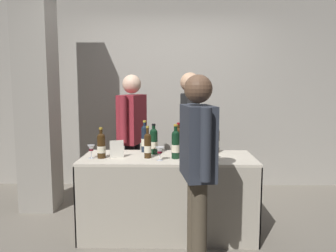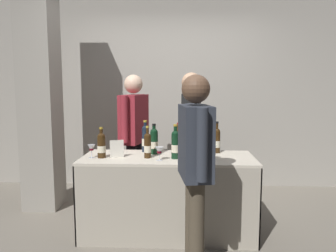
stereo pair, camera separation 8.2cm
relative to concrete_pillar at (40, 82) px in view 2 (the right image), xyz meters
name	(u,v)px [view 2 (the right image)]	position (x,y,z in m)	size (l,w,h in m)	color
ground_plane	(168,233)	(1.53, -0.67, -1.50)	(12.00, 12.00, 0.00)	gray
back_partition	(173,88)	(1.53, 1.01, -0.08)	(6.22, 0.12, 2.84)	#9E998E
concrete_pillar	(40,82)	(0.00, 0.00, 0.00)	(0.40, 0.40, 3.00)	gray
tasting_table	(168,181)	(1.53, -0.67, -0.97)	(1.67, 0.66, 0.78)	beige
featured_wine_bottle	(178,141)	(1.63, -0.59, -0.58)	(0.08, 0.08, 0.32)	#38230F
display_bottle_0	(101,145)	(0.90, -0.75, -0.60)	(0.08, 0.08, 0.29)	#38230F
display_bottle_1	(217,140)	(2.02, -0.46, -0.59)	(0.07, 0.07, 0.32)	#38230F
display_bottle_2	(154,141)	(1.39, -0.55, -0.59)	(0.08, 0.08, 0.31)	black
display_bottle_3	(206,143)	(1.90, -0.61, -0.60)	(0.07, 0.07, 0.28)	black
display_bottle_4	(148,145)	(1.34, -0.74, -0.60)	(0.07, 0.07, 0.31)	#38230F
display_bottle_5	(145,138)	(1.29, -0.44, -0.58)	(0.07, 0.07, 0.33)	#192333
display_bottle_6	(175,144)	(1.60, -0.75, -0.58)	(0.08, 0.08, 0.33)	black
wine_glass_near_vendor	(213,150)	(1.95, -0.78, -0.63)	(0.07, 0.07, 0.13)	silver
wine_glass_mid	(91,148)	(0.80, -0.76, -0.63)	(0.07, 0.07, 0.13)	silver
wine_glass_near_taster	(159,151)	(1.46, -0.84, -0.63)	(0.08, 0.08, 0.13)	silver
brochure_stand	(117,149)	(1.04, -0.73, -0.64)	(0.13, 0.01, 0.17)	silver
vendor_presenter	(191,130)	(1.77, -0.07, -0.54)	(0.22, 0.56, 1.61)	#4C4233
vendor_assistant	(134,128)	(1.10, 0.04, -0.54)	(0.31, 0.64, 1.59)	black
taster_foreground_right	(195,158)	(1.77, -1.38, -0.58)	(0.27, 0.58, 1.55)	#4C4233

